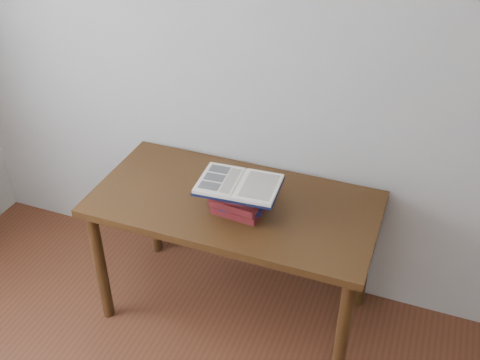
% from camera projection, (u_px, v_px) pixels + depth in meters
% --- Properties ---
extents(desk, '(1.38, 0.69, 0.74)m').
position_uv_depth(desk, '(234.00, 217.00, 2.75)').
color(desk, '#422410').
rests_on(desk, ground).
extents(book_stack, '(0.25, 0.20, 0.16)m').
position_uv_depth(book_stack, '(238.00, 199.00, 2.57)').
color(book_stack, maroon).
rests_on(book_stack, desk).
extents(open_book, '(0.38, 0.28, 0.03)m').
position_uv_depth(open_book, '(239.00, 185.00, 2.51)').
color(open_book, black).
rests_on(open_book, book_stack).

